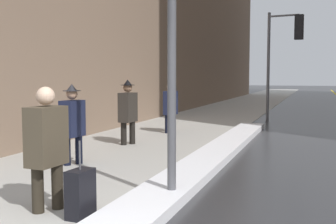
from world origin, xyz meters
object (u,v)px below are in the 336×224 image
Objects in this scene: traffic_light_near at (287,42)px; rolling_suitcase at (80,194)px; pedestrian_nearside at (47,143)px; pedestrian_in_fedora at (72,121)px; pedestrian_in_glasses at (128,109)px; pedestrian_with_shoulder_bag at (171,106)px.

rolling_suitcase is at bearing -88.82° from traffic_light_near.
pedestrian_nearside is 2.84m from pedestrian_in_fedora.
pedestrian_in_glasses is 1.08× the size of pedestrian_with_shoulder_bag.
traffic_light_near is 10.12m from pedestrian_in_fedora.
pedestrian_in_fedora is (-3.32, -9.33, -2.12)m from traffic_light_near.
pedestrian_in_glasses reaches higher than pedestrian_nearside.
pedestrian_in_glasses is at bearing -162.42° from pedestrian_nearside.
pedestrian_in_glasses is 1.73× the size of rolling_suitcase.
pedestrian_in_glasses is (-1.26, 5.13, 0.01)m from pedestrian_nearside.
traffic_light_near is at bearing 176.42° from rolling_suitcase.
traffic_light_near is 2.61× the size of pedestrian_in_fedora.
rolling_suitcase is (1.79, -5.22, -0.59)m from pedestrian_in_glasses.
pedestrian_in_fedora is at bearing -101.04° from traffic_light_near.
pedestrian_nearside is 7.63m from pedestrian_with_shoulder_bag.
pedestrian_nearside is at bearing 17.58° from pedestrian_in_glasses.
traffic_light_near is 7.82m from pedestrian_in_glasses.
pedestrian_in_fedora is 1.66× the size of rolling_suitcase.
pedestrian_with_shoulder_bag is at bearing -116.67° from traffic_light_near.
pedestrian_in_fedora is at bearing 4.24° from pedestrian_in_glasses.
rolling_suitcase is at bearing 22.73° from pedestrian_in_glasses.
pedestrian_in_fedora is at bearing 0.70° from pedestrian_with_shoulder_bag.
pedestrian_in_fedora is 1.04× the size of pedestrian_with_shoulder_bag.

